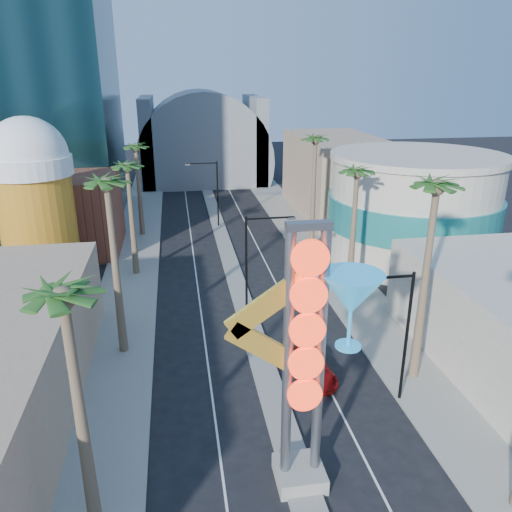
% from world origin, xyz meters
% --- Properties ---
extents(sidewalk_west, '(5.00, 100.00, 0.15)m').
position_xyz_m(sidewalk_west, '(-9.50, 35.00, 0.07)').
color(sidewalk_west, gray).
rests_on(sidewalk_west, ground).
extents(sidewalk_east, '(5.00, 100.00, 0.15)m').
position_xyz_m(sidewalk_east, '(9.50, 35.00, 0.07)').
color(sidewalk_east, gray).
rests_on(sidewalk_east, ground).
extents(median, '(1.60, 84.00, 0.15)m').
position_xyz_m(median, '(0.00, 38.00, 0.07)').
color(median, gray).
rests_on(median, ground).
extents(hotel_tower, '(20.00, 20.00, 50.00)m').
position_xyz_m(hotel_tower, '(-22.00, 52.00, 25.00)').
color(hotel_tower, black).
rests_on(hotel_tower, ground).
extents(brick_filler_west, '(10.00, 10.00, 8.00)m').
position_xyz_m(brick_filler_west, '(-16.00, 38.00, 4.00)').
color(brick_filler_west, brown).
rests_on(brick_filler_west, ground).
extents(filler_east, '(10.00, 20.00, 10.00)m').
position_xyz_m(filler_east, '(16.00, 48.00, 5.00)').
color(filler_east, tan).
rests_on(filler_east, ground).
extents(beer_mug, '(7.00, 7.00, 14.50)m').
position_xyz_m(beer_mug, '(-17.00, 30.00, 7.84)').
color(beer_mug, orange).
rests_on(beer_mug, ground).
extents(turquoise_building, '(16.60, 16.60, 10.60)m').
position_xyz_m(turquoise_building, '(18.00, 30.00, 5.25)').
color(turquoise_building, '#B7AC9B').
rests_on(turquoise_building, ground).
extents(canopy, '(22.00, 16.00, 22.00)m').
position_xyz_m(canopy, '(0.00, 72.00, 4.31)').
color(canopy, slate).
rests_on(canopy, ground).
extents(neon_sign, '(6.53, 2.60, 12.55)m').
position_xyz_m(neon_sign, '(0.82, 2.96, 7.31)').
color(neon_sign, gray).
rests_on(neon_sign, ground).
extents(streetlight_0, '(3.79, 0.25, 8.00)m').
position_xyz_m(streetlight_0, '(0.55, 20.00, 4.88)').
color(streetlight_0, black).
rests_on(streetlight_0, ground).
extents(streetlight_1, '(3.79, 0.25, 8.00)m').
position_xyz_m(streetlight_1, '(-0.55, 44.00, 4.88)').
color(streetlight_1, black).
rests_on(streetlight_1, ground).
extents(streetlight_2, '(3.45, 0.25, 8.00)m').
position_xyz_m(streetlight_2, '(6.72, 8.00, 4.83)').
color(streetlight_2, black).
rests_on(streetlight_2, ground).
extents(palm_0, '(2.40, 2.40, 11.70)m').
position_xyz_m(palm_0, '(-9.00, 2.00, 9.93)').
color(palm_0, brown).
rests_on(palm_0, ground).
extents(palm_1, '(2.40, 2.40, 12.70)m').
position_xyz_m(palm_1, '(-9.00, 16.00, 10.82)').
color(palm_1, brown).
rests_on(palm_1, ground).
extents(palm_2, '(2.40, 2.40, 11.20)m').
position_xyz_m(palm_2, '(-9.00, 30.00, 9.48)').
color(palm_2, brown).
rests_on(palm_2, ground).
extents(palm_3, '(2.40, 2.40, 11.20)m').
position_xyz_m(palm_3, '(-9.00, 42.00, 9.48)').
color(palm_3, brown).
rests_on(palm_3, ground).
extents(palm_5, '(2.40, 2.40, 13.20)m').
position_xyz_m(palm_5, '(9.00, 10.00, 11.27)').
color(palm_5, brown).
rests_on(palm_5, ground).
extents(palm_6, '(2.40, 2.40, 11.70)m').
position_xyz_m(palm_6, '(9.00, 22.00, 9.93)').
color(palm_6, brown).
rests_on(palm_6, ground).
extents(palm_7, '(2.40, 2.40, 12.70)m').
position_xyz_m(palm_7, '(9.00, 34.00, 10.82)').
color(palm_7, brown).
rests_on(palm_7, ground).
extents(red_pickup, '(2.63, 4.97, 1.33)m').
position_xyz_m(red_pickup, '(2.71, 11.04, 0.67)').
color(red_pickup, '#9A0C0B').
rests_on(red_pickup, ground).
extents(pedestrian_a, '(0.78, 0.62, 1.85)m').
position_xyz_m(pedestrian_a, '(11.36, 8.95, 1.08)').
color(pedestrian_a, gray).
rests_on(pedestrian_a, sidewalk_east).
extents(pedestrian_b, '(1.10, 1.03, 1.81)m').
position_xyz_m(pedestrian_b, '(8.88, 22.70, 1.05)').
color(pedestrian_b, gray).
rests_on(pedestrian_b, sidewalk_east).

